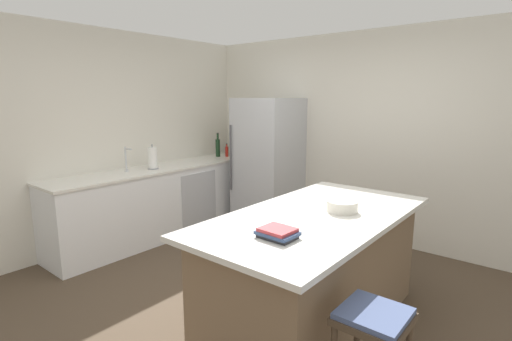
{
  "coord_description": "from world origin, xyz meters",
  "views": [
    {
      "loc": [
        1.93,
        -2.35,
        1.79
      ],
      "look_at": [
        -0.69,
        0.86,
        1.0
      ],
      "focal_mm": 26.79,
      "sensor_mm": 36.0,
      "label": 1
    }
  ],
  "objects": [
    {
      "name": "wall_rear",
      "position": [
        0.0,
        2.25,
        1.3
      ],
      "size": [
        6.0,
        0.1,
        2.6
      ],
      "primitive_type": "cube",
      "color": "silver",
      "rests_on": "ground_plane"
    },
    {
      "name": "kitchen_island",
      "position": [
        0.51,
        0.12,
        0.46
      ],
      "size": [
        1.07,
        2.1,
        0.92
      ],
      "color": "#7A6047",
      "rests_on": "ground_plane"
    },
    {
      "name": "mixing_bowl",
      "position": [
        0.63,
        0.3,
        0.96
      ],
      "size": [
        0.24,
        0.24,
        0.09
      ],
      "color": "silver",
      "rests_on": "kitchen_island"
    },
    {
      "name": "ground_plane",
      "position": [
        0.0,
        0.0,
        0.0
      ],
      "size": [
        7.2,
        7.2,
        0.0
      ],
      "primitive_type": "plane",
      "color": "#4C3D2D"
    },
    {
      "name": "wall_left",
      "position": [
        -2.45,
        0.0,
        1.3
      ],
      "size": [
        0.1,
        6.0,
        2.6
      ],
      "primitive_type": "cube",
      "color": "silver",
      "rests_on": "ground_plane"
    },
    {
      "name": "bar_stool",
      "position": [
        1.24,
        -0.52,
        0.55
      ],
      "size": [
        0.36,
        0.36,
        0.68
      ],
      "color": "#473828",
      "rests_on": "ground_plane"
    },
    {
      "name": "sink_faucet",
      "position": [
        -2.14,
        0.17,
        1.07
      ],
      "size": [
        0.15,
        0.05,
        0.3
      ],
      "color": "silver",
      "rests_on": "counter_run_left"
    },
    {
      "name": "paper_towel_roll",
      "position": [
        -2.05,
        0.48,
        1.05
      ],
      "size": [
        0.14,
        0.14,
        0.31
      ],
      "color": "gray",
      "rests_on": "counter_run_left"
    },
    {
      "name": "olive_oil_bottle",
      "position": [
        -2.05,
        1.91,
        1.04
      ],
      "size": [
        0.06,
        0.06,
        0.34
      ],
      "color": "olive",
      "rests_on": "counter_run_left"
    },
    {
      "name": "hot_sauce_bottle",
      "position": [
        -2.04,
        1.8,
        0.99
      ],
      "size": [
        0.05,
        0.05,
        0.2
      ],
      "color": "red",
      "rests_on": "counter_run_left"
    },
    {
      "name": "vinegar_bottle",
      "position": [
        -2.12,
        2.0,
        1.01
      ],
      "size": [
        0.06,
        0.06,
        0.24
      ],
      "color": "#994C23",
      "rests_on": "counter_run_left"
    },
    {
      "name": "wine_bottle",
      "position": [
        -2.14,
        1.72,
        1.06
      ],
      "size": [
        0.07,
        0.07,
        0.36
      ],
      "color": "#19381E",
      "rests_on": "counter_run_left"
    },
    {
      "name": "counter_run_left",
      "position": [
        -2.1,
        0.63,
        0.46
      ],
      "size": [
        0.64,
        2.97,
        0.91
      ],
      "color": "white",
      "rests_on": "ground_plane"
    },
    {
      "name": "refrigerator",
      "position": [
        -1.26,
        1.82,
        0.89
      ],
      "size": [
        0.76,
        0.79,
        1.79
      ],
      "color": "#B7BABF",
      "rests_on": "ground_plane"
    },
    {
      "name": "cookbook_stack",
      "position": [
        0.58,
        -0.48,
        0.95
      ],
      "size": [
        0.25,
        0.19,
        0.07
      ],
      "color": "#2D2D33",
      "rests_on": "kitchen_island"
    }
  ]
}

